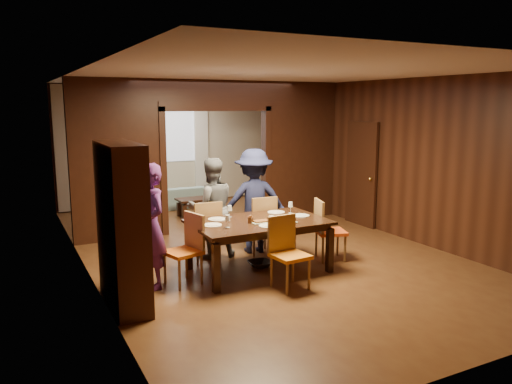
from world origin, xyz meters
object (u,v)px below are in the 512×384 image
chair_near (290,253)px  hutch (122,226)px  person_purple (150,226)px  chair_far_r (260,224)px  chair_left (183,250)px  sofa (175,197)px  coffee_table (195,207)px  person_grey (211,208)px  dining_table (259,246)px  person_navy (254,201)px  chair_far_l (205,231)px  chair_right (331,230)px

chair_near → hutch: size_ratio=0.48×
person_purple → chair_far_r: size_ratio=1.73×
chair_left → hutch: size_ratio=0.48×
chair_left → person_purple: bearing=-117.8°
hutch → sofa: bearing=66.1°
chair_near → hutch: hutch is taller
coffee_table → chair_far_r: bearing=-90.2°
person_grey → chair_far_r: person_grey is taller
dining_table → coffee_table: (0.44, 3.89, -0.18)m
dining_table → person_navy: bearing=67.1°
person_purple → coffee_table: (2.04, 3.83, -0.64)m
person_navy → coffee_table: person_navy is taller
person_navy → chair_near: size_ratio=1.78×
chair_far_l → person_navy: bearing=-169.7°
chair_left → chair_right: size_ratio=1.00×
dining_table → hutch: 2.18m
chair_right → chair_far_r: (-0.83, 0.84, 0.00)m
chair_right → chair_near: bearing=140.7°
dining_table → chair_far_l: chair_far_l is taller
person_navy → chair_far_r: size_ratio=1.78×
person_purple → person_navy: (1.98, 0.85, 0.02)m
chair_far_r → chair_right: bearing=138.0°
chair_far_l → chair_far_r: 0.96m
sofa → chair_left: size_ratio=1.80×
person_purple → chair_far_l: person_purple is taller
sofa → chair_far_r: bearing=91.9°
sofa → chair_far_r: (0.12, -4.15, 0.23)m
chair_left → chair_near: 1.46m
dining_table → chair_far_l: size_ratio=2.02×
person_grey → chair_near: bearing=110.6°
person_navy → chair_far_l: (-0.91, -0.10, -0.38)m
chair_near → hutch: 2.20m
sofa → coffee_table: (0.13, -1.07, -0.06)m
person_purple → hutch: 0.67m
person_navy → chair_near: 1.83m
dining_table → chair_near: 0.85m
person_purple → chair_left: person_purple is taller
sofa → chair_near: chair_near is taller
person_navy → sofa: 4.09m
coffee_table → chair_left: (-1.63, -3.92, 0.28)m
person_purple → person_grey: (1.23, 0.89, -0.03)m
sofa → hutch: hutch is taller
person_navy → dining_table: person_navy is taller
person_navy → chair_right: size_ratio=1.78×
person_purple → person_grey: 1.52m
sofa → chair_right: 5.09m
hutch → chair_right: bearing=6.1°
chair_near → person_purple: bearing=145.6°
person_purple → chair_right: (2.86, -0.10, -0.36)m
person_grey → dining_table: (0.36, -0.95, -0.43)m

